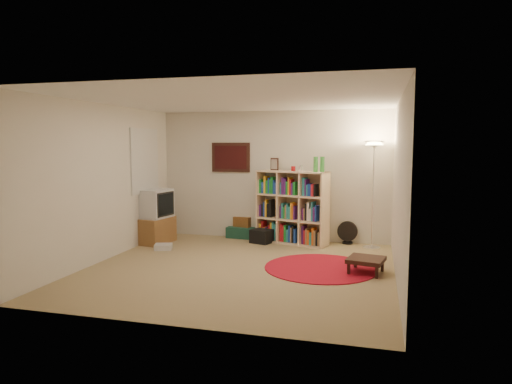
# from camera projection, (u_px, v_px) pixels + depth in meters

# --- Properties ---
(room) EXTENTS (4.54, 4.54, 2.54)m
(room) POSITION_uv_depth(u_px,v_px,m) (236.00, 185.00, 6.77)
(room) COLOR #927C56
(room) RESTS_ON ground
(bookshelf) EXTENTS (1.42, 0.77, 1.64)m
(bookshelf) POSITION_uv_depth(u_px,v_px,m) (291.00, 208.00, 8.54)
(bookshelf) COLOR #FFD8AA
(bookshelf) RESTS_ON ground
(floor_lamp) EXTENTS (0.43, 0.43, 1.92)m
(floor_lamp) POSITION_uv_depth(u_px,v_px,m) (374.00, 159.00, 7.99)
(floor_lamp) COLOR white
(floor_lamp) RESTS_ON ground
(floor_fan) EXTENTS (0.38, 0.21, 0.43)m
(floor_fan) POSITION_uv_depth(u_px,v_px,m) (347.00, 233.00, 8.52)
(floor_fan) COLOR black
(floor_fan) RESTS_ON ground
(tv_stand) EXTENTS (0.59, 0.77, 1.02)m
(tv_stand) POSITION_uv_depth(u_px,v_px,m) (155.00, 217.00, 8.59)
(tv_stand) COLOR brown
(tv_stand) RESTS_ON ground
(dvd_box) EXTENTS (0.36, 0.33, 0.10)m
(dvd_box) POSITION_uv_depth(u_px,v_px,m) (163.00, 247.00, 8.08)
(dvd_box) COLOR silver
(dvd_box) RESTS_ON ground
(suitcase) EXTENTS (0.70, 0.48, 0.22)m
(suitcase) POSITION_uv_depth(u_px,v_px,m) (245.00, 232.00, 9.13)
(suitcase) COLOR #163E30
(suitcase) RESTS_ON ground
(wicker_basket) EXTENTS (0.39, 0.31, 0.20)m
(wicker_basket) POSITION_uv_depth(u_px,v_px,m) (243.00, 222.00, 9.15)
(wicker_basket) COLOR brown
(wicker_basket) RESTS_ON suitcase
(duffel_bag) EXTENTS (0.45, 0.41, 0.26)m
(duffel_bag) POSITION_uv_depth(u_px,v_px,m) (262.00, 236.00, 8.62)
(duffel_bag) COLOR black
(duffel_bag) RESTS_ON ground
(paper_towel) EXTENTS (0.15, 0.15, 0.25)m
(paper_towel) POSITION_uv_depth(u_px,v_px,m) (268.00, 234.00, 8.84)
(paper_towel) COLOR white
(paper_towel) RESTS_ON ground
(red_rug) EXTENTS (1.69, 1.69, 0.01)m
(red_rug) POSITION_uv_depth(u_px,v_px,m) (321.00, 268.00, 6.86)
(red_rug) COLOR maroon
(red_rug) RESTS_ON ground
(side_table) EXTENTS (0.58, 0.58, 0.23)m
(side_table) POSITION_uv_depth(u_px,v_px,m) (366.00, 260.00, 6.58)
(side_table) COLOR black
(side_table) RESTS_ON ground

